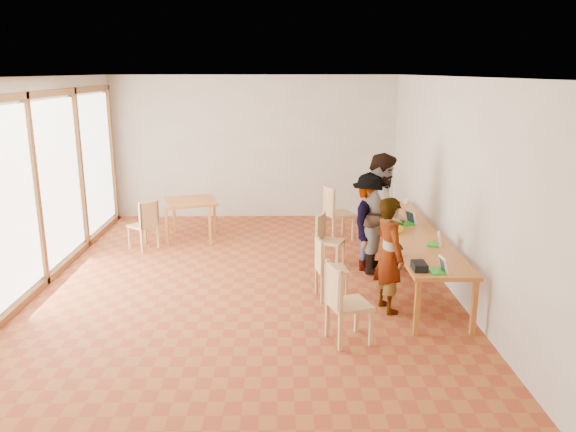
{
  "coord_description": "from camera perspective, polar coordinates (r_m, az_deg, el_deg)",
  "views": [
    {
      "loc": [
        0.53,
        -7.88,
        3.08
      ],
      "look_at": [
        0.65,
        -0.26,
        1.1
      ],
      "focal_mm": 35.0,
      "sensor_mm": 36.0,
      "label": 1
    }
  ],
  "objects": [
    {
      "name": "green_bottle",
      "position": [
        9.72,
        9.3,
        1.35
      ],
      "size": [
        0.07,
        0.07,
        0.28
      ],
      "primitive_type": "cylinder",
      "color": "#227947",
      "rests_on": "communal_table"
    },
    {
      "name": "person_far",
      "position": [
        8.87,
        8.32,
        -0.6
      ],
      "size": [
        0.92,
        1.16,
        1.57
      ],
      "primitive_type": "imported",
      "rotation": [
        0.0,
        0.0,
        1.19
      ],
      "color": "gray",
      "rests_on": "ground"
    },
    {
      "name": "pink_phone",
      "position": [
        10.07,
        10.91,
        0.95
      ],
      "size": [
        0.05,
        0.1,
        0.01
      ],
      "primitive_type": "cube",
      "color": "#C8367B",
      "rests_on": "communal_table"
    },
    {
      "name": "laptop_mid",
      "position": [
        7.97,
        14.82,
        -2.55
      ],
      "size": [
        0.25,
        0.26,
        0.19
      ],
      "rotation": [
        0.0,
        0.0,
        -0.33
      ],
      "color": "green",
      "rests_on": "communal_table"
    },
    {
      "name": "wall_back",
      "position": [
        11.99,
        -3.46,
        6.96
      ],
      "size": [
        6.0,
        0.1,
        3.0
      ],
      "primitive_type": "cube",
      "color": "beige",
      "rests_on": "ground"
    },
    {
      "name": "ground",
      "position": [
        8.47,
        -4.46,
        -6.8
      ],
      "size": [
        8.0,
        8.0,
        0.0
      ],
      "primitive_type": "plane",
      "color": "#9E5326",
      "rests_on": "ground"
    },
    {
      "name": "person_near",
      "position": [
        7.4,
        10.27,
        -3.91
      ],
      "size": [
        0.51,
        0.64,
        1.53
      ],
      "primitive_type": "imported",
      "rotation": [
        0.0,
        0.0,
        1.85
      ],
      "color": "gray",
      "rests_on": "ground"
    },
    {
      "name": "ceiling",
      "position": [
        7.9,
        -4.9,
        14.07
      ],
      "size": [
        6.0,
        8.0,
        0.04
      ],
      "primitive_type": "cube",
      "color": "white",
      "rests_on": "wall_back"
    },
    {
      "name": "person_mid",
      "position": [
        8.9,
        9.57,
        0.37
      ],
      "size": [
        0.83,
        1.0,
        1.86
      ],
      "primitive_type": "imported",
      "rotation": [
        0.0,
        0.0,
        1.42
      ],
      "color": "gray",
      "rests_on": "ground"
    },
    {
      "name": "wall_right",
      "position": [
        8.41,
        16.23,
        3.14
      ],
      "size": [
        0.1,
        8.0,
        3.0
      ],
      "primitive_type": "cube",
      "color": "beige",
      "rests_on": "ground"
    },
    {
      "name": "clear_glass",
      "position": [
        10.32,
        11.93,
        1.45
      ],
      "size": [
        0.07,
        0.07,
        0.09
      ],
      "primitive_type": "cylinder",
      "color": "silver",
      "rests_on": "communal_table"
    },
    {
      "name": "chair_near",
      "position": [
        6.51,
        5.44,
        -8.01
      ],
      "size": [
        0.56,
        0.56,
        0.51
      ],
      "rotation": [
        0.0,
        0.0,
        0.31
      ],
      "color": "tan",
      "rests_on": "ground"
    },
    {
      "name": "laptop_far",
      "position": [
        8.99,
        12.11,
        -0.41
      ],
      "size": [
        0.3,
        0.31,
        0.22
      ],
      "rotation": [
        0.0,
        0.0,
        0.39
      ],
      "color": "green",
      "rests_on": "communal_table"
    },
    {
      "name": "window_wall",
      "position": [
        8.76,
        -24.4,
        2.86
      ],
      "size": [
        0.1,
        8.0,
        3.0
      ],
      "primitive_type": "cube",
      "color": "white",
      "rests_on": "ground"
    },
    {
      "name": "black_pouch",
      "position": [
        6.97,
        13.18,
        -4.97
      ],
      "size": [
        0.16,
        0.26,
        0.09
      ],
      "primitive_type": "cube",
      "color": "black",
      "rests_on": "communal_table"
    },
    {
      "name": "chair_empty",
      "position": [
        10.45,
        4.67,
        0.92
      ],
      "size": [
        0.61,
        0.61,
        0.54
      ],
      "rotation": [
        0.0,
        0.0,
        0.36
      ],
      "color": "tan",
      "rests_on": "ground"
    },
    {
      "name": "chair_far",
      "position": [
        9.11,
        3.83,
        -1.85
      ],
      "size": [
        0.51,
        0.51,
        0.44
      ],
      "rotation": [
        0.0,
        0.0,
        -0.42
      ],
      "color": "tan",
      "rests_on": "ground"
    },
    {
      "name": "communal_table",
      "position": [
        8.65,
        12.3,
        -1.74
      ],
      "size": [
        0.8,
        4.0,
        0.75
      ],
      "color": "#AA6625",
      "rests_on": "ground"
    },
    {
      "name": "yellow_mug",
      "position": [
        8.43,
        11.15,
        -1.4
      ],
      "size": [
        0.15,
        0.15,
        0.1
      ],
      "primitive_type": "imported",
      "rotation": [
        0.0,
        0.0,
        -0.19
      ],
      "color": "yellow",
      "rests_on": "communal_table"
    },
    {
      "name": "condiment_cup",
      "position": [
        10.0,
        8.93,
        1.08
      ],
      "size": [
        0.08,
        0.08,
        0.06
      ],
      "primitive_type": "cylinder",
      "color": "white",
      "rests_on": "communal_table"
    },
    {
      "name": "wall_front",
      "position": [
        4.22,
        -8.12,
        -7.56
      ],
      "size": [
        6.0,
        0.1,
        3.0
      ],
      "primitive_type": "cube",
      "color": "beige",
      "rests_on": "ground"
    },
    {
      "name": "laptop_near",
      "position": [
        6.95,
        15.17,
        -5.11
      ],
      "size": [
        0.21,
        0.23,
        0.19
      ],
      "rotation": [
        0.0,
        0.0,
        0.06
      ],
      "color": "green",
      "rests_on": "communal_table"
    },
    {
      "name": "chair_spare",
      "position": [
        10.16,
        -14.22,
        -0.37
      ],
      "size": [
        0.58,
        0.58,
        0.47
      ],
      "rotation": [
        0.0,
        0.0,
        2.46
      ],
      "color": "tan",
      "rests_on": "ground"
    },
    {
      "name": "side_table",
      "position": [
        10.59,
        -9.84,
        1.18
      ],
      "size": [
        0.9,
        0.9,
        0.75
      ],
      "rotation": [
        0.0,
        0.0,
        0.29
      ],
      "color": "#AA6625",
      "rests_on": "ground"
    },
    {
      "name": "chair_mid",
      "position": [
        7.74,
        3.82,
        -4.68
      ],
      "size": [
        0.46,
        0.46,
        0.46
      ],
      "rotation": [
        0.0,
        0.0,
        0.16
      ],
      "color": "tan",
      "rests_on": "ground"
    }
  ]
}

